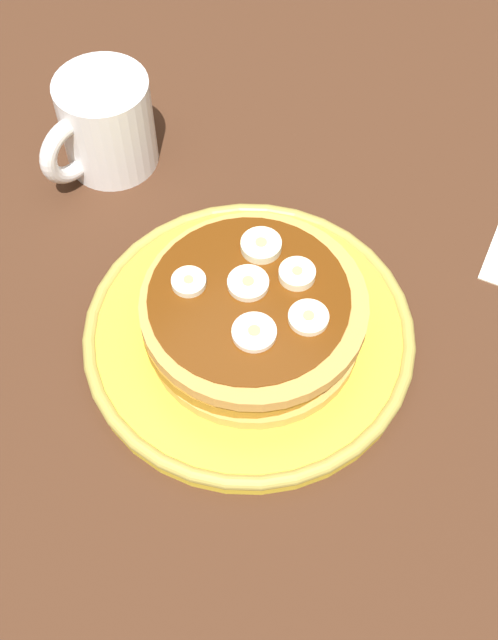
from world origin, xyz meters
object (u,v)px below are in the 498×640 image
(banana_slice_1, at_px, (261,246))
(banana_slice_0, at_px, (248,284))
(plate, at_px, (249,334))
(banana_slice_5, at_px, (189,282))
(coffee_mug, at_px, (104,124))
(banana_slice_3, at_px, (297,274))
(banana_slice_2, at_px, (308,318))
(pancake_stack, at_px, (254,315))
(banana_slice_4, at_px, (254,333))

(banana_slice_1, bearing_deg, banana_slice_0, 25.12)
(plate, bearing_deg, banana_slice_1, -150.59)
(banana_slice_5, distance_m, coffee_mug, 0.22)
(coffee_mug, bearing_deg, banana_slice_3, 83.73)
(banana_slice_3, relative_size, coffee_mug, 0.24)
(banana_slice_2, distance_m, banana_slice_5, 0.10)
(pancake_stack, bearing_deg, banana_slice_3, 161.61)
(banana_slice_0, bearing_deg, banana_slice_4, 46.93)
(banana_slice_0, relative_size, banana_slice_2, 1.05)
(banana_slice_3, relative_size, banana_slice_4, 0.85)
(banana_slice_3, bearing_deg, banana_slice_5, -44.15)
(pancake_stack, relative_size, banana_slice_3, 6.38)
(banana_slice_1, bearing_deg, coffee_mug, -96.70)
(banana_slice_1, xyz_separation_m, banana_slice_5, (0.06, -0.02, -0.00))
(pancake_stack, height_order, banana_slice_0, banana_slice_0)
(banana_slice_5, bearing_deg, plate, 117.19)
(banana_slice_2, bearing_deg, coffee_mug, -100.50)
(banana_slice_2, height_order, banana_slice_4, same)
(banana_slice_5, xyz_separation_m, coffee_mug, (-0.09, -0.20, -0.02))
(coffee_mug, bearing_deg, banana_slice_2, 79.50)
(banana_slice_0, height_order, banana_slice_5, same)
(banana_slice_1, distance_m, banana_slice_2, 0.08)
(pancake_stack, distance_m, banana_slice_0, 0.03)
(banana_slice_0, bearing_deg, plate, 44.76)
(plate, xyz_separation_m, banana_slice_0, (-0.01, -0.01, 0.06))
(pancake_stack, bearing_deg, plate, -61.95)
(banana_slice_2, xyz_separation_m, banana_slice_4, (0.04, -0.02, -0.00))
(banana_slice_1, height_order, banana_slice_2, banana_slice_1)
(banana_slice_2, bearing_deg, plate, -74.02)
(banana_slice_4, distance_m, banana_slice_5, 0.07)
(banana_slice_5, bearing_deg, banana_slice_2, 111.50)
(banana_slice_3, bearing_deg, banana_slice_2, 51.73)
(pancake_stack, bearing_deg, banana_slice_4, 40.49)
(banana_slice_4, xyz_separation_m, banana_slice_5, (-0.00, -0.07, 0.00))
(plate, distance_m, banana_slice_4, 0.07)
(banana_slice_1, bearing_deg, pancake_stack, 34.64)
(plate, relative_size, banana_slice_3, 9.47)
(pancake_stack, height_order, banana_slice_1, banana_slice_1)
(pancake_stack, distance_m, banana_slice_1, 0.06)
(plate, relative_size, coffee_mug, 2.23)
(banana_slice_2, height_order, banana_slice_3, banana_slice_3)
(pancake_stack, xyz_separation_m, banana_slice_0, (-0.01, -0.01, 0.03))
(pancake_stack, relative_size, banana_slice_5, 6.77)
(banana_slice_1, bearing_deg, banana_slice_2, 68.70)
(plate, relative_size, banana_slice_4, 8.10)
(plate, bearing_deg, banana_slice_0, -135.24)
(pancake_stack, bearing_deg, coffee_mug, -104.96)
(plate, relative_size, banana_slice_2, 8.84)
(banana_slice_0, bearing_deg, pancake_stack, 64.21)
(banana_slice_1, relative_size, banana_slice_3, 1.14)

